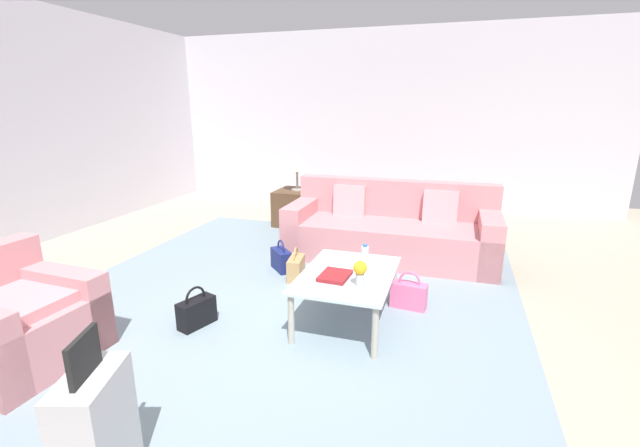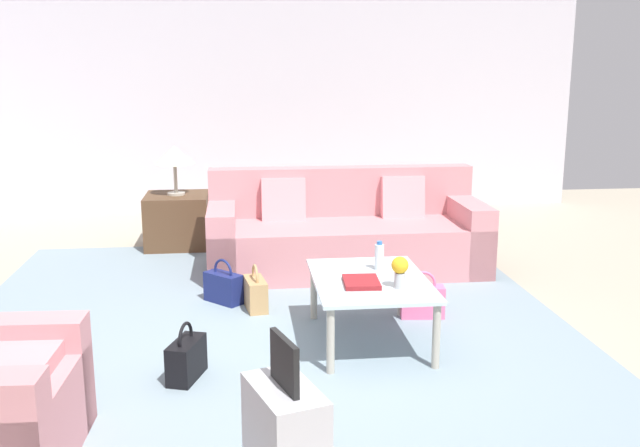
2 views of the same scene
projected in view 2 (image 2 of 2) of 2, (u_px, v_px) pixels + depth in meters
The scene contains 14 objects.
ground_plane at pixel (301, 369), 4.41m from camera, with size 12.00×12.00×0.00m, color #A89E89.
wall_right at pixel (265, 88), 8.98m from camera, with size 0.12×8.00×3.10m, color silver.
area_rug at pixel (265, 334), 4.97m from camera, with size 5.20×4.40×0.01m, color gray.
couch at pixel (345, 236), 6.54m from camera, with size 0.96×2.47×0.90m.
coffee_table at pixel (370, 286), 4.77m from camera, with size 1.06×0.76×0.45m.
water_bottle at pixel (379, 257), 4.94m from camera, with size 0.06×0.06×0.20m.
coffee_table_book at pixel (361, 282), 4.63m from camera, with size 0.29×0.23×0.03m, color maroon.
flower_vase at pixel (400, 269), 4.53m from camera, with size 0.11×0.11×0.21m.
side_table at pixel (177, 221), 7.34m from camera, with size 0.63×0.63×0.54m, color #513823.
table_lamp at pixel (174, 156), 7.20m from camera, with size 0.40×0.40×0.50m.
handbag_tan at pixel (255, 293), 5.46m from camera, with size 0.34×0.19×0.36m.
handbag_pink at pixel (422, 301), 5.29m from camera, with size 0.17×0.33×0.36m.
handbag_navy at pixel (224, 287), 5.61m from camera, with size 0.33×0.32×0.36m.
handbag_black at pixel (186, 359), 4.25m from camera, with size 0.35×0.24×0.36m.
Camera 2 is at (-4.09, 0.35, 1.84)m, focal length 40.00 mm.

